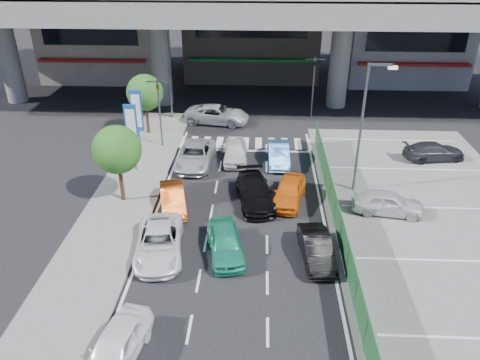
# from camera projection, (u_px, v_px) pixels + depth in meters

# --- Properties ---
(ground) EXTENTS (120.00, 120.00, 0.00)m
(ground) POSITION_uv_depth(u_px,v_px,m) (236.00, 244.00, 24.32)
(ground) COLOR black
(ground) RESTS_ON ground
(parking_lot) EXTENTS (12.00, 28.00, 0.06)m
(parking_lot) POSITION_uv_depth(u_px,v_px,m) (438.00, 227.00, 25.61)
(parking_lot) COLOR #585856
(parking_lot) RESTS_ON ground
(sidewalk_left) EXTENTS (4.00, 30.00, 0.12)m
(sidewalk_left) POSITION_uv_depth(u_px,v_px,m) (124.00, 200.00, 28.10)
(sidewalk_left) COLOR #585856
(sidewalk_left) RESTS_ON ground
(fence_run) EXTENTS (0.16, 22.00, 1.80)m
(fence_run) POSITION_uv_depth(u_px,v_px,m) (338.00, 221.00, 24.56)
(fence_run) COLOR #1B4F26
(fence_run) RESTS_ON ground
(expressway) EXTENTS (64.00, 14.00, 10.75)m
(expressway) POSITION_uv_depth(u_px,v_px,m) (250.00, 5.00, 39.54)
(expressway) COLOR slate
(expressway) RESTS_ON ground
(building_west) EXTENTS (12.00, 10.90, 13.00)m
(building_west) POSITION_uv_depth(u_px,v_px,m) (103.00, 13.00, 50.05)
(building_west) COLOR gray
(building_west) RESTS_ON ground
(building_center) EXTENTS (14.00, 10.90, 15.00)m
(building_center) POSITION_uv_depth(u_px,v_px,m) (253.00, 3.00, 49.80)
(building_center) COLOR gray
(building_center) RESTS_ON ground
(building_east) EXTENTS (12.00, 10.90, 12.00)m
(building_east) POSITION_uv_depth(u_px,v_px,m) (405.00, 21.00, 48.96)
(building_east) COLOR gray
(building_east) RESTS_ON ground
(traffic_light_left) EXTENTS (1.60, 1.24, 5.20)m
(traffic_light_left) POSITION_uv_depth(u_px,v_px,m) (158.00, 96.00, 33.28)
(traffic_light_left) COLOR #595B60
(traffic_light_left) RESTS_ON ground
(traffic_light_right) EXTENTS (1.60, 1.24, 5.20)m
(traffic_light_right) POSITION_uv_depth(u_px,v_px,m) (314.00, 72.00, 38.96)
(traffic_light_right) COLOR #595B60
(traffic_light_right) RESTS_ON ground
(street_lamp_right) EXTENTS (1.65, 0.22, 8.00)m
(street_lamp_right) POSITION_uv_depth(u_px,v_px,m) (365.00, 119.00, 27.05)
(street_lamp_right) COLOR #595B60
(street_lamp_right) RESTS_ON ground
(street_lamp_left) EXTENTS (1.65, 0.22, 8.00)m
(street_lamp_left) POSITION_uv_depth(u_px,v_px,m) (171.00, 63.00, 38.17)
(street_lamp_left) COLOR #595B60
(street_lamp_left) RESTS_ON ground
(signboard_near) EXTENTS (0.80, 0.14, 4.70)m
(signboard_near) POSITION_uv_depth(u_px,v_px,m) (132.00, 129.00, 30.21)
(signboard_near) COLOR #595B60
(signboard_near) RESTS_ON ground
(signboard_far) EXTENTS (0.80, 0.14, 4.70)m
(signboard_far) POSITION_uv_depth(u_px,v_px,m) (137.00, 113.00, 32.87)
(signboard_far) COLOR #595B60
(signboard_far) RESTS_ON ground
(tree_near) EXTENTS (2.80, 2.80, 4.80)m
(tree_near) POSITION_uv_depth(u_px,v_px,m) (117.00, 150.00, 26.53)
(tree_near) COLOR #382314
(tree_near) RESTS_ON ground
(tree_far) EXTENTS (2.80, 2.80, 4.80)m
(tree_far) POSITION_uv_depth(u_px,v_px,m) (145.00, 93.00, 35.81)
(tree_far) COLOR #382314
(tree_far) RESTS_ON ground
(van_white_back_left) EXTENTS (2.36, 4.28, 1.38)m
(van_white_back_left) POSITION_uv_depth(u_px,v_px,m) (116.00, 347.00, 17.43)
(van_white_back_left) COLOR white
(van_white_back_left) RESTS_ON ground
(sedan_white_mid_left) EXTENTS (2.89, 5.16, 1.36)m
(sedan_white_mid_left) POSITION_uv_depth(u_px,v_px,m) (159.00, 243.00, 23.25)
(sedan_white_mid_left) COLOR white
(sedan_white_mid_left) RESTS_ON ground
(taxi_teal_mid) EXTENTS (2.40, 4.29, 1.38)m
(taxi_teal_mid) POSITION_uv_depth(u_px,v_px,m) (225.00, 242.00, 23.24)
(taxi_teal_mid) COLOR #20946F
(taxi_teal_mid) RESTS_ON ground
(hatch_black_mid_right) EXTENTS (1.74, 4.00, 1.28)m
(hatch_black_mid_right) POSITION_uv_depth(u_px,v_px,m) (316.00, 248.00, 22.89)
(hatch_black_mid_right) COLOR black
(hatch_black_mid_right) RESTS_ON ground
(taxi_orange_left) EXTENTS (2.21, 4.07, 1.27)m
(taxi_orange_left) POSITION_uv_depth(u_px,v_px,m) (173.00, 199.00, 27.11)
(taxi_orange_left) COLOR #D95214
(taxi_orange_left) RESTS_ON ground
(sedan_black_mid) EXTENTS (2.72, 5.02, 1.38)m
(sedan_black_mid) POSITION_uv_depth(u_px,v_px,m) (255.00, 192.00, 27.68)
(sedan_black_mid) COLOR black
(sedan_black_mid) RESTS_ON ground
(taxi_orange_right) EXTENTS (2.49, 4.31, 1.38)m
(taxi_orange_right) POSITION_uv_depth(u_px,v_px,m) (289.00, 191.00, 27.76)
(taxi_orange_right) COLOR orange
(taxi_orange_right) RESTS_ON ground
(wagon_silver_front_left) EXTENTS (2.55, 5.08, 1.38)m
(wagon_silver_front_left) POSITION_uv_depth(u_px,v_px,m) (195.00, 155.00, 32.20)
(wagon_silver_front_left) COLOR #A8ABAF
(wagon_silver_front_left) RESTS_ON ground
(sedan_white_front_mid) EXTENTS (1.80, 4.11, 1.38)m
(sedan_white_front_mid) POSITION_uv_depth(u_px,v_px,m) (235.00, 151.00, 32.81)
(sedan_white_front_mid) COLOR silver
(sedan_white_front_mid) RESTS_ON ground
(kei_truck_front_right) EXTENTS (1.46, 4.03, 1.32)m
(kei_truck_front_right) POSITION_uv_depth(u_px,v_px,m) (279.00, 154.00, 32.45)
(kei_truck_front_right) COLOR #4681C7
(kei_truck_front_right) RESTS_ON ground
(crossing_wagon_silver) EXTENTS (5.63, 3.23, 1.48)m
(crossing_wagon_silver) POSITION_uv_depth(u_px,v_px,m) (217.00, 114.00, 39.21)
(crossing_wagon_silver) COLOR #B8BDC1
(crossing_wagon_silver) RESTS_ON ground
(parked_sedan_white) EXTENTS (4.18, 2.18, 1.36)m
(parked_sedan_white) POSITION_uv_depth(u_px,v_px,m) (388.00, 203.00, 26.54)
(parked_sedan_white) COLOR silver
(parked_sedan_white) RESTS_ON parking_lot
(parked_sedan_dgrey) EXTENTS (4.46, 2.36, 1.23)m
(parked_sedan_dgrey) POSITION_uv_depth(u_px,v_px,m) (434.00, 151.00, 32.83)
(parked_sedan_dgrey) COLOR #28292D
(parked_sedan_dgrey) RESTS_ON parking_lot
(traffic_cone) EXTENTS (0.42, 0.42, 0.78)m
(traffic_cone) POSITION_uv_depth(u_px,v_px,m) (334.00, 196.00, 27.82)
(traffic_cone) COLOR #F93D0D
(traffic_cone) RESTS_ON parking_lot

